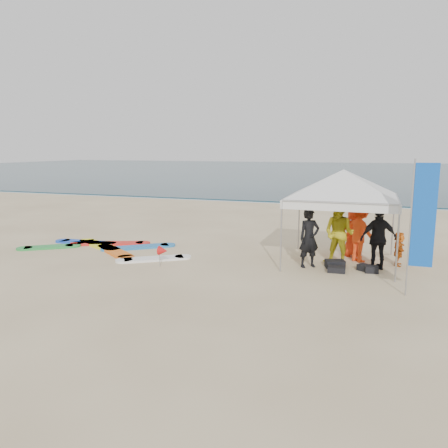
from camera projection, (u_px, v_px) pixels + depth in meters
ground at (174, 284)px, 11.42m from camera, size 120.00×120.00×0.00m
ocean at (342, 171)px, 67.32m from camera, size 160.00×84.00×0.08m
shoreline_foam at (295, 203)px, 28.37m from camera, size 160.00×1.20×0.01m
person_black_a at (309, 238)px, 12.93m from camera, size 0.77×0.72×1.77m
person_yellow at (339, 233)px, 13.18m from camera, size 1.13×1.00×1.94m
person_orange_a at (360, 232)px, 13.58m from camera, size 1.38×1.31×1.88m
person_black_b at (378, 238)px, 12.67m from camera, size 1.18×0.87×1.85m
person_orange_b at (353, 232)px, 14.25m from camera, size 0.93×0.78×1.63m
person_seated at (399, 249)px, 13.16m from camera, size 0.36×0.98×1.04m
canopy_tent at (344, 170)px, 13.06m from camera, size 4.37×4.37×3.30m
feather_flag at (422, 217)px, 10.14m from camera, size 0.56×0.04×3.28m
marker_pennant at (163, 251)px, 12.99m from camera, size 0.28×0.28×0.64m
gear_pile at (347, 267)px, 12.71m from camera, size 1.56×0.95×0.22m
surfboard_spread at (108, 247)px, 15.49m from camera, size 6.08×2.94×0.07m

